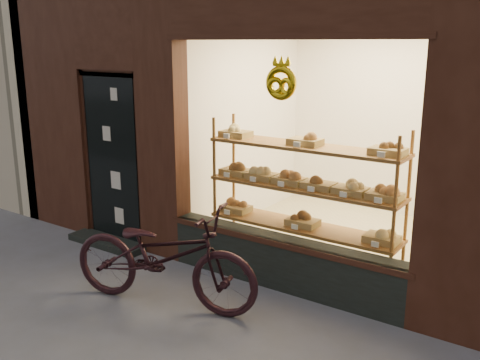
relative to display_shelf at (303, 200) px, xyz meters
The scene contains 2 objects.
display_shelf is the anchor object (origin of this frame).
bicycle 1.66m from the display_shelf, 117.98° to the right, with size 0.68×1.96×1.03m, color black.
Camera 1 is at (3.05, -2.44, 2.53)m, focal length 40.00 mm.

